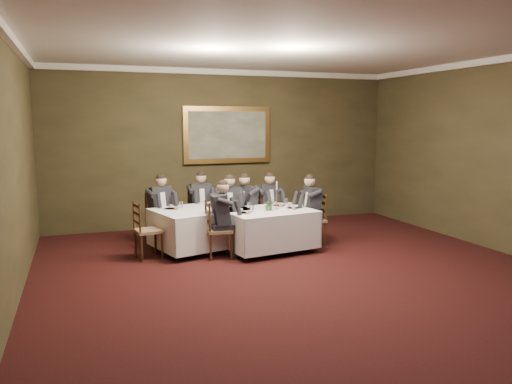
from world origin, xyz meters
TOP-DOWN VIEW (x-y plane):
  - ground at (0.00, 0.00)m, footprint 10.00×10.00m
  - ceiling at (0.00, 0.00)m, footprint 8.00×10.00m
  - back_wall at (0.00, 5.00)m, footprint 8.00×0.10m
  - crown_molding at (0.00, 0.00)m, footprint 8.00×10.00m
  - table_main at (0.03, 2.35)m, footprint 1.73×1.41m
  - table_second at (-1.10, 2.86)m, footprint 1.92×1.65m
  - chair_main_backleft at (-0.50, 3.09)m, footprint 0.49×0.47m
  - diner_main_backleft at (-0.50, 3.07)m, footprint 0.45×0.52m
  - chair_main_backright at (0.33, 3.20)m, footprint 0.53×0.52m
  - diner_main_backright at (0.34, 3.19)m, footprint 0.51×0.57m
  - chair_main_endleft at (-0.95, 2.21)m, footprint 0.45×0.47m
  - diner_main_endleft at (-0.94, 2.21)m, footprint 0.51×0.44m
  - chair_main_endright at (1.02, 2.48)m, footprint 0.46×0.48m
  - diner_main_endright at (1.01, 2.48)m, footprint 0.52×0.45m
  - chair_sec_backleft at (-1.75, 3.56)m, footprint 0.56×0.55m
  - diner_sec_backleft at (-1.75, 3.55)m, footprint 0.54×0.59m
  - chair_sec_backright at (-0.89, 3.79)m, footprint 0.47×0.45m
  - diner_sec_backright at (-0.89, 3.78)m, footprint 0.44×0.51m
  - chair_sec_endright at (-0.09, 3.13)m, footprint 0.58×0.58m
  - diner_sec_endright at (-0.10, 3.13)m, footprint 0.61×0.58m
  - chair_sec_endleft at (-2.11, 2.59)m, footprint 0.48×0.50m
  - centerpiece at (0.03, 2.30)m, footprint 0.21×0.19m
  - candlestick at (0.21, 2.37)m, footprint 0.08×0.08m
  - place_setting_table_main at (-0.38, 2.64)m, footprint 0.33×0.31m
  - place_setting_table_second at (-1.57, 3.10)m, footprint 0.33×0.31m
  - painting at (0.03, 4.94)m, footprint 2.02×0.09m

SIDE VIEW (x-z plane):
  - ground at x=0.00m, z-range 0.00..0.00m
  - chair_main_backleft at x=-0.50m, z-range -0.22..0.78m
  - chair_main_backright at x=0.33m, z-range -0.22..0.78m
  - chair_main_endleft at x=-0.95m, z-range -0.22..0.78m
  - chair_main_endright at x=1.02m, z-range -0.22..0.78m
  - chair_sec_backleft at x=-1.75m, z-range -0.22..0.78m
  - chair_sec_backright at x=-0.89m, z-range -0.22..0.78m
  - chair_sec_endright at x=-0.09m, z-range -0.22..0.78m
  - chair_sec_endleft at x=-2.11m, z-range -0.22..0.78m
  - table_main at x=0.03m, z-range 0.12..0.78m
  - table_second at x=-1.10m, z-range 0.12..0.78m
  - diner_main_backleft at x=-0.50m, z-range -0.16..1.19m
  - diner_main_backright at x=0.34m, z-range -0.16..1.19m
  - diner_main_endleft at x=-0.94m, z-range -0.16..1.19m
  - diner_main_endright at x=1.01m, z-range -0.16..1.19m
  - diner_sec_backleft at x=-1.75m, z-range -0.16..1.19m
  - diner_sec_backright at x=-0.89m, z-range -0.16..1.19m
  - diner_sec_endright at x=-0.10m, z-range -0.16..1.19m
  - place_setting_table_main at x=-0.38m, z-range 0.73..0.87m
  - place_setting_table_second at x=-1.57m, z-range 0.73..0.87m
  - centerpiece at x=0.03m, z-range 0.77..1.00m
  - candlestick at x=0.21m, z-range 0.69..1.22m
  - back_wall at x=0.00m, z-range 0.00..3.50m
  - painting at x=0.03m, z-range 1.41..2.69m
  - crown_molding at x=0.00m, z-range 3.38..3.50m
  - ceiling at x=0.00m, z-range 3.45..3.55m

